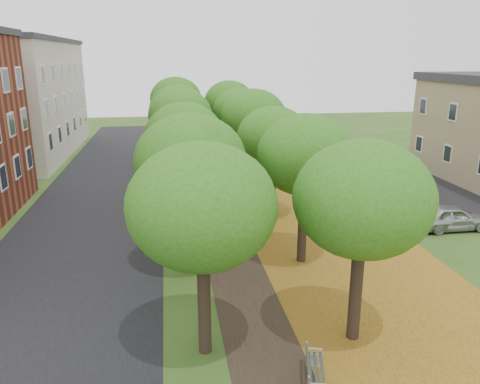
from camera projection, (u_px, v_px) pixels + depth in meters
name	position (u px, v px, depth m)	size (l,w,h in m)	color
ground	(274.00, 344.00, 14.86)	(120.00, 120.00, 0.00)	#2D4C19
street_asphalt	(96.00, 209.00, 27.98)	(8.00, 70.00, 0.01)	black
footpath	(220.00, 203.00, 29.09)	(3.20, 70.00, 0.01)	black
leaf_verge	(298.00, 200.00, 29.83)	(7.50, 70.00, 0.01)	#B27520
parking_lot	(414.00, 190.00, 32.04)	(9.00, 16.00, 0.01)	black
tree_row_west	(182.00, 128.00, 27.43)	(4.22, 34.22, 6.58)	black
tree_row_east	(262.00, 126.00, 28.14)	(4.22, 34.22, 6.58)	black
building_cream	(10.00, 98.00, 42.19)	(10.30, 20.30, 10.40)	beige
bench	(314.00, 371.00, 12.96)	(0.89, 1.76, 0.80)	#263028
car_silver	(451.00, 217.00, 24.52)	(1.61, 3.99, 1.36)	#A6A5AA
car_red	(402.00, 185.00, 30.76)	(1.36, 3.89, 1.28)	maroon
car_grey	(367.00, 174.00, 33.62)	(1.74, 4.28, 1.24)	#323237
car_white	(371.00, 176.00, 33.02)	(2.14, 4.64, 1.29)	white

